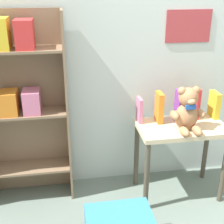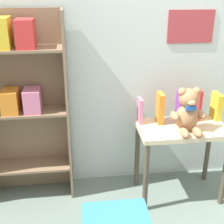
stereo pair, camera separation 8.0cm
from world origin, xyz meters
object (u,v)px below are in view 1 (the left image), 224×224
(teddy_bear, at_px, (188,111))
(book_standing_purple, at_px, (178,106))
(book_standing_orange, at_px, (159,107))
(bookshelf_side, at_px, (21,99))
(book_standing_red, at_px, (196,103))
(book_standing_yellow, at_px, (214,105))
(display_table, at_px, (181,138))
(book_standing_pink, at_px, (139,110))

(teddy_bear, height_order, book_standing_purple, teddy_bear)
(teddy_bear, xyz_separation_m, book_standing_orange, (-0.16, 0.18, -0.03))
(bookshelf_side, relative_size, book_standing_orange, 6.15)
(teddy_bear, relative_size, book_standing_red, 1.33)
(book_standing_orange, relative_size, book_standing_yellow, 1.14)
(display_table, bearing_deg, book_standing_purple, 90.00)
(book_standing_purple, relative_size, book_standing_yellow, 1.16)
(display_table, xyz_separation_m, book_standing_red, (0.15, 0.13, 0.23))
(book_standing_yellow, bearing_deg, bookshelf_side, 176.94)
(book_standing_orange, xyz_separation_m, book_standing_yellow, (0.46, 0.02, -0.01))
(book_standing_red, bearing_deg, book_standing_yellow, -2.33)
(teddy_bear, height_order, book_standing_orange, teddy_bear)
(book_standing_pink, xyz_separation_m, book_standing_yellow, (0.62, 0.00, 0.01))
(teddy_bear, bearing_deg, book_standing_orange, 131.78)
(bookshelf_side, distance_m, display_table, 1.25)
(book_standing_orange, relative_size, book_standing_purple, 0.98)
(bookshelf_side, relative_size, book_standing_purple, 6.05)
(book_standing_orange, height_order, book_standing_red, book_standing_red)
(display_table, bearing_deg, book_standing_orange, 146.25)
(book_standing_red, bearing_deg, book_standing_purple, -173.53)
(book_standing_orange, xyz_separation_m, book_standing_red, (0.31, 0.02, 0.01))
(book_standing_purple, bearing_deg, teddy_bear, -88.34)
(display_table, xyz_separation_m, book_standing_yellow, (0.31, 0.12, 0.21))
(teddy_bear, bearing_deg, display_table, 91.54)
(display_table, relative_size, book_standing_orange, 2.84)
(display_table, height_order, teddy_bear, teddy_bear)
(book_standing_orange, distance_m, book_standing_purple, 0.15)
(bookshelf_side, distance_m, book_standing_purple, 1.20)
(book_standing_pink, relative_size, book_standing_yellow, 0.94)
(bookshelf_side, height_order, book_standing_orange, bookshelf_side)
(bookshelf_side, height_order, teddy_bear, bookshelf_side)
(teddy_bear, height_order, book_standing_pink, teddy_bear)
(book_standing_purple, bearing_deg, bookshelf_side, 176.98)
(bookshelf_side, bearing_deg, book_standing_red, -2.87)
(book_standing_orange, bearing_deg, teddy_bear, -45.93)
(display_table, distance_m, book_standing_orange, 0.29)
(book_standing_red, bearing_deg, bookshelf_side, 177.24)
(bookshelf_side, bearing_deg, book_standing_purple, -4.07)
(book_standing_pink, relative_size, book_standing_red, 0.78)
(display_table, relative_size, book_standing_red, 2.70)
(bookshelf_side, bearing_deg, book_standing_orange, -5.05)
(teddy_bear, bearing_deg, book_standing_purple, 90.61)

